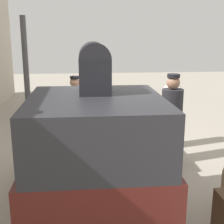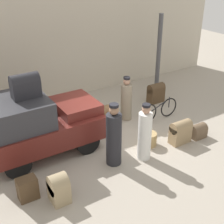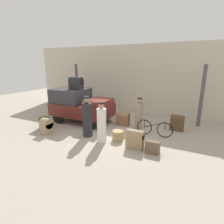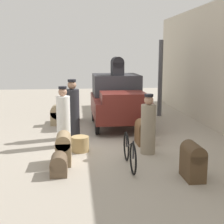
{
  "view_description": "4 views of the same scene",
  "coord_description": "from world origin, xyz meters",
  "px_view_note": "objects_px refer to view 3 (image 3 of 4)",
  "views": [
    {
      "loc": [
        -6.61,
        0.84,
        2.68
      ],
      "look_at": [
        0.2,
        0.2,
        0.95
      ],
      "focal_mm": 50.0,
      "sensor_mm": 36.0,
      "label": 1
    },
    {
      "loc": [
        -4.46,
        -7.22,
        5.45
      ],
      "look_at": [
        0.2,
        0.2,
        0.95
      ],
      "focal_mm": 50.0,
      "sensor_mm": 36.0,
      "label": 2
    },
    {
      "loc": [
        3.85,
        -7.35,
        3.26
      ],
      "look_at": [
        0.2,
        0.2,
        0.95
      ],
      "focal_mm": 28.0,
      "sensor_mm": 36.0,
      "label": 3
    },
    {
      "loc": [
        9.32,
        -0.84,
        2.66
      ],
      "look_at": [
        0.2,
        0.2,
        0.95
      ],
      "focal_mm": 50.0,
      "sensor_mm": 36.0,
      "label": 4
    }
  ],
  "objects_px": {
    "bicycle": "(154,128)",
    "suitcase_small_leather": "(45,123)",
    "trunk_barrel_dark": "(177,122)",
    "porter_lifting_near_truck": "(102,124)",
    "trunk_umber_medium": "(123,119)",
    "truck": "(80,104)",
    "wicker_basket": "(118,135)",
    "trunk_on_truck_roof": "(76,83)",
    "porter_carrying_trunk": "(87,118)",
    "conductor_in_dark_uniform": "(139,115)",
    "trunk_wicker_pale": "(152,147)",
    "suitcase_tan_flat": "(135,139)",
    "suitcase_black_upright": "(47,126)"
  },
  "relations": [
    {
      "from": "suitcase_small_leather",
      "to": "trunk_wicker_pale",
      "type": "height_order",
      "value": "suitcase_small_leather"
    },
    {
      "from": "suitcase_small_leather",
      "to": "trunk_wicker_pale",
      "type": "distance_m",
      "value": 5.67
    },
    {
      "from": "trunk_wicker_pale",
      "to": "conductor_in_dark_uniform",
      "type": "bearing_deg",
      "value": 118.78
    },
    {
      "from": "trunk_wicker_pale",
      "to": "trunk_on_truck_roof",
      "type": "height_order",
      "value": "trunk_on_truck_roof"
    },
    {
      "from": "trunk_on_truck_roof",
      "to": "suitcase_black_upright",
      "type": "bearing_deg",
      "value": -93.99
    },
    {
      "from": "bicycle",
      "to": "suitcase_tan_flat",
      "type": "relative_size",
      "value": 2.19
    },
    {
      "from": "suitcase_small_leather",
      "to": "trunk_barrel_dark",
      "type": "height_order",
      "value": "trunk_barrel_dark"
    },
    {
      "from": "wicker_basket",
      "to": "suitcase_black_upright",
      "type": "distance_m",
      "value": 3.5
    },
    {
      "from": "conductor_in_dark_uniform",
      "to": "trunk_on_truck_roof",
      "type": "xyz_separation_m",
      "value": [
        -3.62,
        -0.37,
        1.49
      ]
    },
    {
      "from": "bicycle",
      "to": "porter_lifting_near_truck",
      "type": "relative_size",
      "value": 0.95
    },
    {
      "from": "trunk_umber_medium",
      "to": "suitcase_tan_flat",
      "type": "xyz_separation_m",
      "value": [
        1.45,
        -2.29,
        0.03
      ]
    },
    {
      "from": "wicker_basket",
      "to": "trunk_barrel_dark",
      "type": "distance_m",
      "value": 3.27
    },
    {
      "from": "conductor_in_dark_uniform",
      "to": "porter_carrying_trunk",
      "type": "height_order",
      "value": "porter_carrying_trunk"
    },
    {
      "from": "trunk_umber_medium",
      "to": "suitcase_small_leather",
      "type": "bearing_deg",
      "value": -147.79
    },
    {
      "from": "bicycle",
      "to": "suitcase_small_leather",
      "type": "xyz_separation_m",
      "value": [
        -5.36,
        -1.48,
        -0.08
      ]
    },
    {
      "from": "wicker_basket",
      "to": "trunk_barrel_dark",
      "type": "relative_size",
      "value": 0.62
    },
    {
      "from": "truck",
      "to": "bicycle",
      "type": "height_order",
      "value": "truck"
    },
    {
      "from": "porter_lifting_near_truck",
      "to": "trunk_barrel_dark",
      "type": "relative_size",
      "value": 2.22
    },
    {
      "from": "bicycle",
      "to": "trunk_on_truck_roof",
      "type": "distance_m",
      "value": 4.96
    },
    {
      "from": "wicker_basket",
      "to": "suitcase_tan_flat",
      "type": "height_order",
      "value": "suitcase_tan_flat"
    },
    {
      "from": "porter_lifting_near_truck",
      "to": "suitcase_tan_flat",
      "type": "xyz_separation_m",
      "value": [
        1.48,
        0.05,
        -0.4
      ]
    },
    {
      "from": "wicker_basket",
      "to": "porter_carrying_trunk",
      "type": "height_order",
      "value": "porter_carrying_trunk"
    },
    {
      "from": "suitcase_small_leather",
      "to": "trunk_barrel_dark",
      "type": "relative_size",
      "value": 0.75
    },
    {
      "from": "truck",
      "to": "trunk_wicker_pale",
      "type": "height_order",
      "value": "truck"
    },
    {
      "from": "wicker_basket",
      "to": "trunk_on_truck_roof",
      "type": "distance_m",
      "value": 4.09
    },
    {
      "from": "bicycle",
      "to": "conductor_in_dark_uniform",
      "type": "relative_size",
      "value": 1.03
    },
    {
      "from": "trunk_barrel_dark",
      "to": "suitcase_black_upright",
      "type": "bearing_deg",
      "value": -150.36
    },
    {
      "from": "wicker_basket",
      "to": "porter_carrying_trunk",
      "type": "xyz_separation_m",
      "value": [
        -1.44,
        -0.21,
        0.65
      ]
    },
    {
      "from": "bicycle",
      "to": "trunk_barrel_dark",
      "type": "height_order",
      "value": "trunk_barrel_dark"
    },
    {
      "from": "porter_lifting_near_truck",
      "to": "trunk_on_truck_roof",
      "type": "distance_m",
      "value": 3.6
    },
    {
      "from": "bicycle",
      "to": "trunk_wicker_pale",
      "type": "height_order",
      "value": "bicycle"
    },
    {
      "from": "suitcase_black_upright",
      "to": "conductor_in_dark_uniform",
      "type": "bearing_deg",
      "value": 34.93
    },
    {
      "from": "suitcase_black_upright",
      "to": "trunk_on_truck_roof",
      "type": "height_order",
      "value": "trunk_on_truck_roof"
    },
    {
      "from": "trunk_wicker_pale",
      "to": "truck",
      "type": "bearing_deg",
      "value": 157.54
    },
    {
      "from": "bicycle",
      "to": "trunk_barrel_dark",
      "type": "relative_size",
      "value": 2.11
    },
    {
      "from": "suitcase_tan_flat",
      "to": "porter_lifting_near_truck",
      "type": "bearing_deg",
      "value": -178.14
    },
    {
      "from": "truck",
      "to": "suitcase_tan_flat",
      "type": "bearing_deg",
      "value": -25.09
    },
    {
      "from": "porter_carrying_trunk",
      "to": "trunk_umber_medium",
      "type": "xyz_separation_m",
      "value": [
        0.92,
        2.08,
        -0.48
      ]
    },
    {
      "from": "trunk_barrel_dark",
      "to": "trunk_on_truck_roof",
      "type": "height_order",
      "value": "trunk_on_truck_roof"
    },
    {
      "from": "bicycle",
      "to": "trunk_wicker_pale",
      "type": "distance_m",
      "value": 1.69
    },
    {
      "from": "trunk_umber_medium",
      "to": "trunk_barrel_dark",
      "type": "distance_m",
      "value": 2.79
    },
    {
      "from": "wicker_basket",
      "to": "trunk_on_truck_roof",
      "type": "relative_size",
      "value": 0.64
    },
    {
      "from": "trunk_barrel_dark",
      "to": "suitcase_black_upright",
      "type": "xyz_separation_m",
      "value": [
        -5.62,
        -3.2,
        -0.03
      ]
    },
    {
      "from": "trunk_on_truck_roof",
      "to": "bicycle",
      "type": "bearing_deg",
      "value": -3.76
    },
    {
      "from": "suitcase_small_leather",
      "to": "trunk_on_truck_roof",
      "type": "relative_size",
      "value": 0.77
    },
    {
      "from": "wicker_basket",
      "to": "suitcase_tan_flat",
      "type": "bearing_deg",
      "value": -24.14
    },
    {
      "from": "trunk_umber_medium",
      "to": "suitcase_tan_flat",
      "type": "distance_m",
      "value": 2.71
    },
    {
      "from": "porter_lifting_near_truck",
      "to": "trunk_umber_medium",
      "type": "xyz_separation_m",
      "value": [
        0.03,
        2.34,
        -0.43
      ]
    },
    {
      "from": "conductor_in_dark_uniform",
      "to": "trunk_on_truck_roof",
      "type": "relative_size",
      "value": 2.11
    },
    {
      "from": "conductor_in_dark_uniform",
      "to": "porter_carrying_trunk",
      "type": "xyz_separation_m",
      "value": [
        -1.82,
        -2.04,
        0.12
      ]
    }
  ]
}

